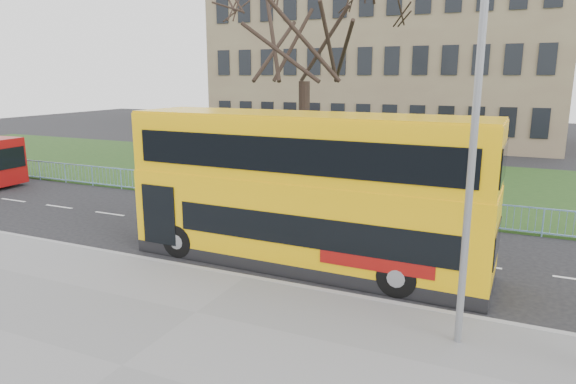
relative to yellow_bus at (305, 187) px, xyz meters
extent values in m
plane|color=black|center=(-1.04, -0.39, -2.51)|extent=(120.00, 120.00, 0.00)
cube|color=slate|center=(-1.04, -7.14, -2.45)|extent=(80.00, 10.50, 0.12)
cube|color=gray|center=(-1.04, -1.94, -2.44)|extent=(80.00, 0.20, 0.14)
cube|color=#1B3914|center=(-1.04, 13.91, -2.47)|extent=(80.00, 15.40, 0.08)
cube|color=#7A644D|center=(-6.04, 34.61, 4.49)|extent=(30.00, 15.00, 14.00)
cube|color=yellow|center=(0.00, 0.01, -1.09)|extent=(11.22, 2.88, 2.07)
cube|color=yellow|center=(0.00, 0.01, 0.13)|extent=(11.22, 2.88, 0.36)
cube|color=yellow|center=(0.00, 0.01, 1.24)|extent=(11.17, 2.82, 1.86)
cube|color=black|center=(0.61, -1.34, -1.01)|extent=(8.62, 0.21, 0.90)
cube|color=black|center=(-0.02, -1.31, 1.15)|extent=(10.28, 0.24, 1.01)
cylinder|color=black|center=(-4.01, -1.11, -1.96)|extent=(1.11, 0.32, 1.11)
cylinder|color=black|center=(3.22, -1.25, -1.96)|extent=(1.11, 0.32, 1.11)
cylinder|color=gray|center=(5.04, -3.31, 1.57)|extent=(0.16, 0.16, 7.92)
camera|label=1|loc=(5.88, -14.26, 3.33)|focal=32.00mm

